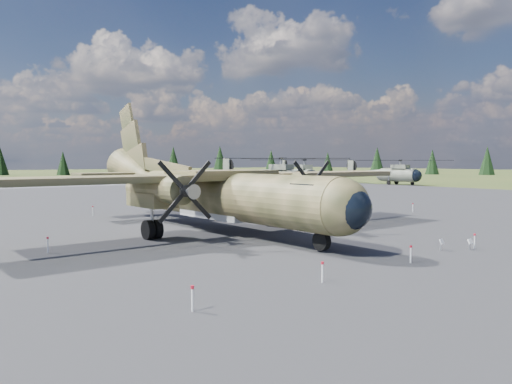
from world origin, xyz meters
TOP-DOWN VIEW (x-y plane):
  - ground at (0.00, 0.00)m, footprint 500.00×500.00m
  - apron at (0.00, 10.00)m, footprint 120.00×120.00m
  - transport_plane at (-5.18, 1.33)m, footprint 31.68×28.87m
  - helicopter_near at (26.83, 30.68)m, footprint 22.81×25.66m
  - helicopter_mid at (39.77, 38.37)m, footprint 26.55×26.55m
  - helicopter_far at (60.46, 32.66)m, footprint 20.93×23.95m
  - info_placard_left at (0.13, -12.63)m, footprint 0.44×0.27m
  - info_placard_right at (1.47, -13.52)m, footprint 0.41×0.19m
  - barrier_fence at (-0.46, -0.08)m, footprint 33.12×29.62m
  - treeline at (-0.89, -7.26)m, footprint 310.57×315.59m

SIDE VIEW (x-z plane):
  - ground at x=0.00m, z-range 0.00..0.00m
  - apron at x=0.00m, z-range -0.02..0.02m
  - info_placard_right at x=1.47m, z-range 0.10..0.74m
  - info_placard_left at x=0.13m, z-range 0.11..0.76m
  - barrier_fence at x=-0.46m, z-range 0.08..0.93m
  - transport_plane at x=-5.18m, z-range -2.23..8.26m
  - helicopter_far at x=60.46m, z-range 1.05..6.09m
  - helicopter_mid at x=39.77m, z-range 1.07..6.18m
  - helicopter_near at x=26.83m, z-range 1.12..6.45m
  - treeline at x=-0.89m, z-range -0.68..10.26m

